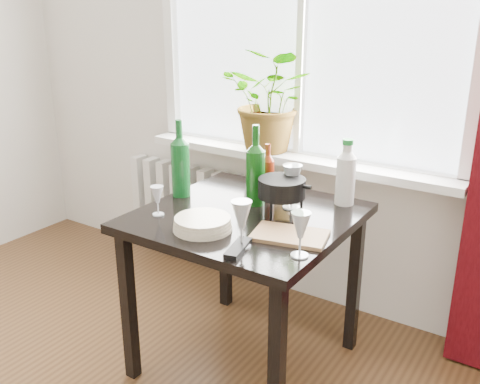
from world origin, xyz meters
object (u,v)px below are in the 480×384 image
Objects in this scene: table at (246,233)px; wineglass_front_left at (158,201)px; fondue_pot at (282,196)px; cutting_board at (290,235)px; wineglass_far_right at (300,234)px; wineglass_front_right at (242,224)px; wineglass_back_left at (254,167)px; potted_plant at (272,101)px; plate_stack at (203,224)px; wineglass_back_center at (292,186)px; tv_remote at (238,248)px; bottle_amber at (267,171)px; radiator at (186,208)px; cleaning_bottle at (346,172)px; wine_bottle_left at (180,157)px; wine_bottle_right at (256,165)px.

table is 6.60× the size of wineglass_front_left.
cutting_board is (0.15, -0.20, -0.07)m from fondue_pot.
wineglass_front_right is at bearing -167.24° from wineglass_far_right.
wineglass_back_left reaches higher than fondue_pot.
plate_stack is (0.18, -0.84, -0.34)m from potted_plant.
wineglass_front_right is 1.41× the size of wineglass_front_left.
table is at bearing -154.54° from fondue_pot.
wineglass_back_center is 0.49m from tv_remote.
wineglass_back_left is (-0.35, 0.65, -0.01)m from wineglass_front_right.
bottle_amber is at bearing 110.57° from wineglass_front_right.
bottle_amber is 0.46m from plate_stack.
wineglass_back_left is (-0.19, 0.36, 0.17)m from table.
cleaning_bottle is (1.15, -0.30, 0.51)m from radiator.
wineglass_front_left is (-0.67, 0.02, -0.02)m from wineglass_far_right.
bottle_amber is at bearing 161.44° from wineglass_back_center.
fondue_pot is at bearing 128.22° from wineglass_far_right.
wine_bottle_left is 0.40m from wineglass_back_left.
wineglass_back_center is 0.72× the size of cutting_board.
potted_plant is 1.06m from tv_remote.
wineglass_front_left is at bearing -128.81° from wine_bottle_right.
cleaning_bottle is at bearing 45.34° from wineglass_back_center.
tv_remote is at bearing -159.24° from wineglass_far_right.
wineglass_back_center is 0.32m from cutting_board.
wineglass_front_left is at bearing -122.45° from bottle_amber.
cutting_board is at bearing -12.35° from wine_bottle_left.
cleaning_bottle is at bearing -3.80° from wineglass_back_left.
table is 0.38m from wineglass_front_right.
fondue_pot is at bearing -41.58° from bottle_amber.
wineglass_front_left is (-0.27, -0.34, -0.12)m from wine_bottle_right.
wineglass_far_right is 1.00× the size of tv_remote.
cleaning_bottle is (0.32, 0.12, 0.02)m from bottle_amber.
potted_plant is 0.92m from plate_stack.
wineglass_front_left reaches higher than table.
wineglass_front_right is (0.39, -0.89, -0.28)m from potted_plant.
wine_bottle_left reaches higher than table.
wineglass_far_right is (0.60, -0.84, -0.28)m from potted_plant.
tv_remote is (0.40, -0.92, -0.36)m from potted_plant.
tv_remote is at bearing -90.80° from fondue_pot.
wine_bottle_left is 0.52m from wineglass_back_center.
wineglass_back_left is 0.78m from tv_remote.
cleaning_bottle is 0.50m from wineglass_back_left.
table is at bearing -83.59° from bottle_amber.
wine_bottle_right is at bearing 115.35° from wineglass_front_right.
cleaning_bottle is 1.90× the size of wineglass_back_left.
wineglass_far_right is 0.18m from cutting_board.
potted_plant is 0.69m from fondue_pot.
plate_stack is at bearing -179.98° from wineglass_far_right.
wineglass_front_left is at bearing 175.32° from plate_stack.
bottle_amber is at bearing -159.32° from cleaning_bottle.
cleaning_bottle is at bearing 77.63° from wineglass_front_right.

